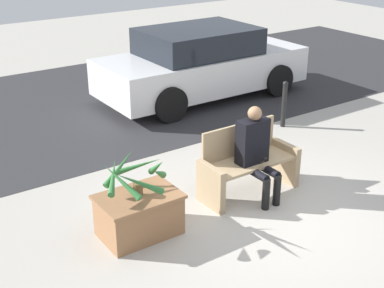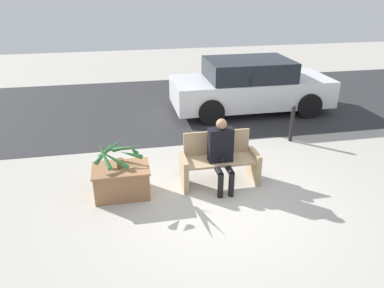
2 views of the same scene
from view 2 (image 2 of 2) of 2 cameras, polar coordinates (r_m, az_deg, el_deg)
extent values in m
plane|color=#ADA89E|center=(6.59, 3.95, -8.67)|extent=(30.00, 30.00, 0.00)
cube|color=#2D2D30|center=(11.44, -3.09, 5.99)|extent=(20.00, 6.00, 0.01)
cube|color=tan|center=(6.84, -1.26, -4.36)|extent=(0.09, 0.55, 0.60)
cube|color=tan|center=(7.17, 9.41, -3.30)|extent=(0.09, 0.55, 0.60)
cube|color=tan|center=(6.89, 4.25, -2.51)|extent=(1.26, 0.51, 0.04)
cube|color=tan|center=(7.01, 3.76, 0.25)|extent=(1.26, 0.04, 0.46)
cube|color=black|center=(6.71, 4.36, -0.14)|extent=(0.44, 0.22, 0.63)
sphere|color=#8C6647|center=(6.54, 4.52, 3.05)|extent=(0.19, 0.19, 0.19)
cylinder|color=black|center=(6.66, 3.94, -3.84)|extent=(0.11, 0.43, 0.11)
cylinder|color=black|center=(6.71, 5.56, -3.68)|extent=(0.11, 0.43, 0.11)
cylinder|color=black|center=(6.59, 4.37, -6.40)|extent=(0.10, 0.10, 0.45)
cylinder|color=black|center=(6.64, 6.01, -6.21)|extent=(0.10, 0.10, 0.45)
cube|color=black|center=(6.60, 4.83, -2.55)|extent=(0.07, 0.09, 0.12)
cube|color=#936642|center=(6.73, -10.65, -5.59)|extent=(0.94, 0.62, 0.54)
cube|color=#936642|center=(6.62, -10.81, -3.71)|extent=(0.99, 0.67, 0.04)
cylinder|color=brown|center=(6.57, -10.88, -2.91)|extent=(0.12, 0.12, 0.17)
cone|color=#2D6B33|center=(6.41, -8.95, -0.91)|extent=(0.21, 0.54, 0.42)
cone|color=#2D6B33|center=(6.72, -9.84, -0.57)|extent=(0.56, 0.37, 0.25)
cone|color=#2D6B33|center=(6.70, -11.96, -0.37)|extent=(0.56, 0.30, 0.34)
cone|color=#2D6B33|center=(6.64, -13.11, -1.17)|extent=(0.39, 0.55, 0.25)
cone|color=#2D6B33|center=(6.40, -13.26, -1.71)|extent=(0.27, 0.57, 0.34)
cone|color=#2D6B33|center=(6.26, -11.98, -2.17)|extent=(0.55, 0.31, 0.35)
cone|color=#2D6B33|center=(6.31, -9.30, -1.57)|extent=(0.44, 0.46, 0.38)
cube|color=silver|center=(10.89, 8.95, 8.00)|extent=(4.43, 1.80, 0.73)
cube|color=black|center=(10.69, 8.60, 11.23)|extent=(2.31, 1.66, 0.53)
cylinder|color=black|center=(10.73, 17.44, 5.56)|extent=(0.69, 0.18, 0.69)
cylinder|color=black|center=(12.27, 13.58, 8.26)|extent=(0.69, 0.18, 0.69)
cylinder|color=black|center=(9.75, 2.98, 4.83)|extent=(0.69, 0.18, 0.69)
cylinder|color=black|center=(11.42, 0.78, 7.77)|extent=(0.69, 0.18, 0.69)
cylinder|color=black|center=(9.04, 14.96, 2.81)|extent=(0.09, 0.09, 0.80)
sphere|color=black|center=(8.90, 15.26, 5.35)|extent=(0.10, 0.10, 0.10)
camera|label=1|loc=(2.89, -85.12, 4.43)|focal=50.00mm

